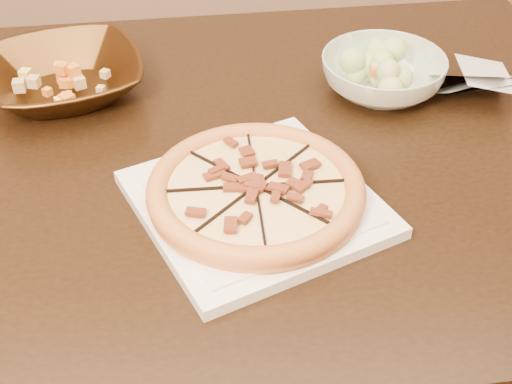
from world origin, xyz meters
TOP-DOWN VIEW (x-y plane):
  - dining_table at (-0.17, 0.11)m, footprint 1.51×1.02m
  - plate at (-0.06, -0.03)m, footprint 0.40×0.40m
  - pizza at (-0.06, -0.03)m, footprint 0.30×0.30m
  - bronze_bowl at (-0.36, 0.29)m, footprint 0.33×0.33m
  - mixed_dish at (-0.36, 0.29)m, footprint 0.11×0.12m
  - salad_bowl at (0.18, 0.26)m, footprint 0.22×0.22m
  - salad at (0.18, 0.26)m, footprint 0.11×0.11m
  - cling_film at (0.33, 0.23)m, footprint 0.18×0.16m

SIDE VIEW (x-z plane):
  - dining_table at x=-0.17m, z-range 0.28..1.03m
  - plate at x=-0.06m, z-range 0.75..0.77m
  - cling_film at x=0.33m, z-range 0.75..0.80m
  - bronze_bowl at x=-0.36m, z-range 0.75..0.81m
  - salad_bowl at x=0.18m, z-range 0.75..0.82m
  - pizza at x=-0.06m, z-range 0.77..0.80m
  - mixed_dish at x=-0.36m, z-range 0.81..0.84m
  - salad at x=0.18m, z-range 0.82..0.85m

